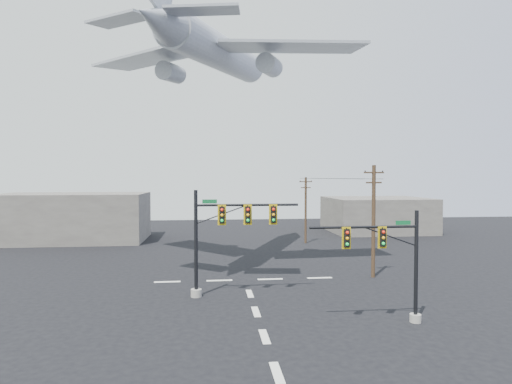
{
  "coord_description": "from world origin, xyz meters",
  "views": [
    {
      "loc": [
        -2.73,
        -21.14,
        8.07
      ],
      "look_at": [
        0.11,
        5.0,
        7.15
      ],
      "focal_mm": 30.0,
      "sensor_mm": 36.0,
      "label": 1
    }
  ],
  "objects": [
    {
      "name": "utility_pole_b",
      "position": [
        8.91,
        29.85,
        4.21
      ],
      "size": [
        1.62,
        0.41,
        8.06
      ],
      "rotation": [
        0.0,
        0.0,
        0.18
      ],
      "color": "#442D1D",
      "rests_on": "ground"
    },
    {
      "name": "utility_pole_a",
      "position": [
        10.34,
        11.79,
        4.72
      ],
      "size": [
        1.79,
        0.49,
        9.03
      ],
      "rotation": [
        0.0,
        0.0,
        0.21
      ],
      "color": "#442D1D",
      "rests_on": "ground"
    },
    {
      "name": "power_lines",
      "position": [
        9.62,
        20.82,
        7.92
      ],
      "size": [
        2.98,
        18.07,
        0.03
      ],
      "color": "black"
    },
    {
      "name": "ground",
      "position": [
        0.0,
        0.0,
        0.0
      ],
      "size": [
        120.0,
        120.0,
        0.0
      ],
      "primitive_type": "plane",
      "color": "black",
      "rests_on": "ground"
    },
    {
      "name": "lane_markings",
      "position": [
        0.0,
        5.33,
        0.01
      ],
      "size": [
        14.0,
        21.2,
        0.01
      ],
      "color": "silver",
      "rests_on": "ground"
    },
    {
      "name": "airliner",
      "position": [
        -1.78,
        18.15,
        19.29
      ],
      "size": [
        24.57,
        26.79,
        7.22
      ],
      "rotation": [
        0.0,
        -0.09,
        1.18
      ],
      "color": "#AFB4BB"
    },
    {
      "name": "signal_mast_far",
      "position": [
        -1.9,
        7.61,
        4.09
      ],
      "size": [
        7.32,
        0.79,
        7.21
      ],
      "color": "#99958B",
      "rests_on": "ground"
    },
    {
      "name": "signal_mast_near",
      "position": [
        7.3,
        1.2,
        3.37
      ],
      "size": [
        6.36,
        0.69,
        6.24
      ],
      "color": "#99958B",
      "rests_on": "ground"
    },
    {
      "name": "building_left",
      "position": [
        -20.0,
        35.0,
        3.0
      ],
      "size": [
        18.0,
        10.0,
        6.0
      ],
      "primitive_type": "cube",
      "color": "slate",
      "rests_on": "ground"
    },
    {
      "name": "building_right",
      "position": [
        22.0,
        40.0,
        2.5
      ],
      "size": [
        14.0,
        12.0,
        5.0
      ],
      "primitive_type": "cube",
      "color": "slate",
      "rests_on": "ground"
    }
  ]
}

